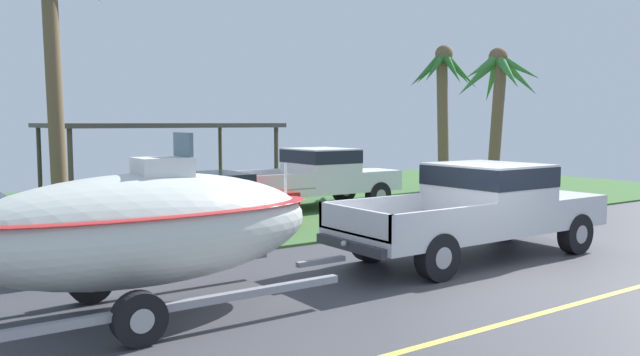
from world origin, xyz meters
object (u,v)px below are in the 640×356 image
at_px(boat_on_trailer, 145,228).
at_px(palm_tree_near_right, 443,85).
at_px(palm_tree_near_left, 51,4).
at_px(carport_awning, 158,127).
at_px(pickup_truck_towing, 486,204).
at_px(palm_tree_mid, 498,89).
at_px(parked_sedan_near, 200,203).
at_px(parked_pickup_background, 319,175).

relative_size(boat_on_trailer, palm_tree_near_right, 1.10).
bearing_deg(palm_tree_near_left, carport_awning, 44.19).
bearing_deg(carport_awning, palm_tree_near_left, -135.81).
distance_m(pickup_truck_towing, carport_awning, 12.36).
bearing_deg(carport_awning, boat_on_trailer, -110.98).
bearing_deg(palm_tree_near_right, pickup_truck_towing, -131.30).
bearing_deg(palm_tree_mid, parked_sedan_near, -179.91).
height_order(pickup_truck_towing, palm_tree_near_right, palm_tree_near_right).
height_order(parked_pickup_background, palm_tree_near_left, palm_tree_near_left).
bearing_deg(palm_tree_near_left, parked_pickup_background, -7.12).
height_order(pickup_truck_towing, parked_sedan_near, pickup_truck_towing).
distance_m(parked_pickup_background, parked_sedan_near, 4.84).
bearing_deg(carport_awning, palm_tree_near_right, -18.45).
height_order(parked_pickup_background, carport_awning, carport_awning).
bearing_deg(pickup_truck_towing, palm_tree_near_left, 126.62).
relative_size(pickup_truck_towing, palm_tree_near_right, 1.10).
xyz_separation_m(pickup_truck_towing, boat_on_trailer, (-6.74, -0.00, 0.18)).
bearing_deg(boat_on_trailer, palm_tree_near_left, 85.55).
xyz_separation_m(boat_on_trailer, parked_pickup_background, (7.84, 7.31, -0.17)).
bearing_deg(carport_awning, pickup_truck_towing, -80.15).
xyz_separation_m(parked_sedan_near, palm_tree_near_left, (-2.65, 2.52, 4.75)).
bearing_deg(palm_tree_near_left, pickup_truck_towing, -53.38).
bearing_deg(palm_tree_near_right, parked_pickup_background, -167.23).
distance_m(pickup_truck_towing, parked_pickup_background, 7.39).
xyz_separation_m(palm_tree_near_left, palm_tree_near_right, (13.84, 0.61, -1.46)).
bearing_deg(boat_on_trailer, parked_pickup_background, 43.00).
bearing_deg(pickup_truck_towing, parked_sedan_near, 121.21).
relative_size(carport_awning, palm_tree_near_right, 1.29).
height_order(parked_pickup_background, parked_sedan_near, parked_pickup_background).
xyz_separation_m(parked_pickup_background, carport_awning, (-3.20, 4.79, 1.43)).
height_order(palm_tree_near_right, palm_tree_mid, palm_tree_near_right).
height_order(carport_awning, palm_tree_near_right, palm_tree_near_right).
bearing_deg(pickup_truck_towing, palm_tree_mid, 38.79).
distance_m(pickup_truck_towing, palm_tree_near_left, 11.13).
height_order(parked_pickup_background, palm_tree_mid, palm_tree_mid).
height_order(pickup_truck_towing, carport_awning, carport_awning).
xyz_separation_m(parked_sedan_near, carport_awning, (1.35, 6.40, 1.77)).
xyz_separation_m(parked_sedan_near, palm_tree_near_right, (11.19, 3.12, 3.29)).
bearing_deg(pickup_truck_towing, carport_awning, 99.85).
height_order(parked_sedan_near, palm_tree_near_left, palm_tree_near_left).
xyz_separation_m(pickup_truck_towing, palm_tree_near_right, (7.74, 8.81, 2.94)).
relative_size(parked_sedan_near, palm_tree_mid, 0.86).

